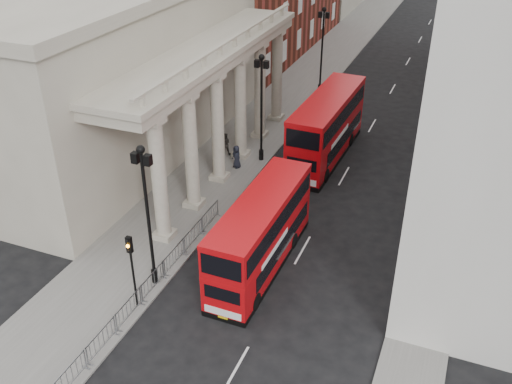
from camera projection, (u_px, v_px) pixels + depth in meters
ground at (125, 334)px, 28.13m from camera, size 260.00×260.00×0.00m
sidewalk_west at (276, 110)px, 53.11m from camera, size 6.00×140.00×0.12m
sidewalk_east at (461, 138)px, 47.80m from camera, size 3.00×140.00×0.12m
kerb at (307, 115)px, 52.15m from camera, size 0.20×140.00×0.14m
portico_building at (130, 79)px, 42.91m from camera, size 9.00×28.00×12.00m
lamp_post_south at (147, 208)px, 29.05m from camera, size 1.05×0.44×8.32m
lamp_post_mid at (261, 101)px, 41.88m from camera, size 1.05×0.44×8.32m
lamp_post_north at (322, 45)px, 54.70m from camera, size 1.05×0.44×8.32m
traffic_light at (131, 259)px, 28.31m from camera, size 0.28×0.33×4.30m
crowd_barriers at (141, 295)px, 29.69m from camera, size 0.50×18.75×1.10m
bus_near at (261, 232)px, 31.77m from camera, size 2.59×10.25×4.41m
bus_far at (327, 126)px, 43.71m from camera, size 3.11×11.55×4.95m
pedestrian_a at (221, 165)px, 41.49m from camera, size 0.75×0.59×1.81m
pedestrian_b at (225, 144)px, 44.60m from camera, size 1.09×1.00×1.81m
pedestrian_c at (237, 157)px, 42.74m from camera, size 1.03×0.93×1.77m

